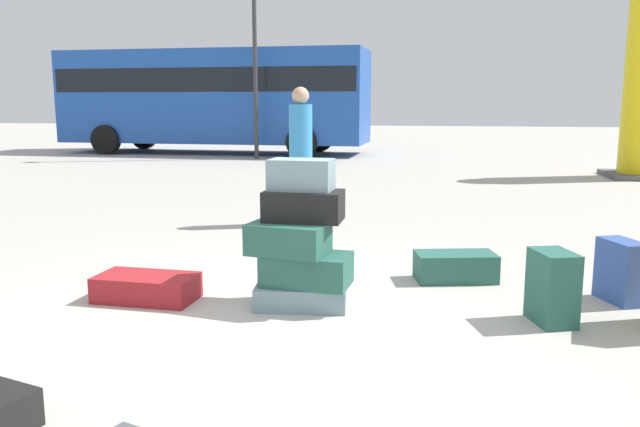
{
  "coord_description": "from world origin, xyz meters",
  "views": [
    {
      "loc": [
        1.25,
        -4.44,
        1.58
      ],
      "look_at": [
        0.22,
        1.07,
        0.61
      ],
      "focal_mm": 35.86,
      "sensor_mm": 36.0,
      "label": 1
    }
  ],
  "objects_px": {
    "suitcase_maroon_left_side": "(147,288)",
    "person_bearded_onlooker": "(301,143)",
    "suitcase_navy_white_trunk": "(621,271)",
    "suitcase_teal_foreground_near": "(455,267)",
    "suitcase_tower": "(301,243)",
    "parked_bus": "(215,94)",
    "suitcase_teal_behind_tower": "(552,287)"
  },
  "relations": [
    {
      "from": "suitcase_tower",
      "to": "parked_bus",
      "type": "bearing_deg",
      "value": 112.21
    },
    {
      "from": "suitcase_maroon_left_side",
      "to": "person_bearded_onlooker",
      "type": "xyz_separation_m",
      "value": [
        0.54,
        3.41,
        0.96
      ]
    },
    {
      "from": "person_bearded_onlooker",
      "to": "suitcase_teal_behind_tower",
      "type": "bearing_deg",
      "value": 30.85
    },
    {
      "from": "suitcase_maroon_left_side",
      "to": "person_bearded_onlooker",
      "type": "bearing_deg",
      "value": 83.0
    },
    {
      "from": "suitcase_tower",
      "to": "suitcase_teal_behind_tower",
      "type": "distance_m",
      "value": 1.9
    },
    {
      "from": "suitcase_navy_white_trunk",
      "to": "suitcase_teal_foreground_near",
      "type": "relative_size",
      "value": 0.71
    },
    {
      "from": "suitcase_navy_white_trunk",
      "to": "parked_bus",
      "type": "relative_size",
      "value": 0.05
    },
    {
      "from": "suitcase_maroon_left_side",
      "to": "person_bearded_onlooker",
      "type": "height_order",
      "value": "person_bearded_onlooker"
    },
    {
      "from": "suitcase_teal_foreground_near",
      "to": "suitcase_navy_white_trunk",
      "type": "bearing_deg",
      "value": -30.19
    },
    {
      "from": "suitcase_tower",
      "to": "suitcase_teal_foreground_near",
      "type": "height_order",
      "value": "suitcase_tower"
    },
    {
      "from": "suitcase_tower",
      "to": "suitcase_maroon_left_side",
      "type": "distance_m",
      "value": 1.32
    },
    {
      "from": "suitcase_tower",
      "to": "person_bearded_onlooker",
      "type": "xyz_separation_m",
      "value": [
        -0.72,
        3.3,
        0.56
      ]
    },
    {
      "from": "suitcase_tower",
      "to": "suitcase_teal_foreground_near",
      "type": "relative_size",
      "value": 1.62
    },
    {
      "from": "suitcase_navy_white_trunk",
      "to": "person_bearded_onlooker",
      "type": "bearing_deg",
      "value": 117.17
    },
    {
      "from": "suitcase_navy_white_trunk",
      "to": "suitcase_maroon_left_side",
      "type": "xyz_separation_m",
      "value": [
        -3.76,
        -0.67,
        -0.15
      ]
    },
    {
      "from": "suitcase_tower",
      "to": "suitcase_teal_foreground_near",
      "type": "bearing_deg",
      "value": 37.81
    },
    {
      "from": "suitcase_teal_behind_tower",
      "to": "parked_bus",
      "type": "distance_m",
      "value": 16.69
    },
    {
      "from": "suitcase_navy_white_trunk",
      "to": "person_bearded_onlooker",
      "type": "distance_m",
      "value": 4.32
    },
    {
      "from": "parked_bus",
      "to": "suitcase_teal_foreground_near",
      "type": "bearing_deg",
      "value": -61.2
    },
    {
      "from": "parked_bus",
      "to": "suitcase_tower",
      "type": "bearing_deg",
      "value": -66.73
    },
    {
      "from": "suitcase_tower",
      "to": "person_bearded_onlooker",
      "type": "bearing_deg",
      "value": 102.31
    },
    {
      "from": "suitcase_navy_white_trunk",
      "to": "suitcase_maroon_left_side",
      "type": "distance_m",
      "value": 3.83
    },
    {
      "from": "parked_bus",
      "to": "suitcase_navy_white_trunk",
      "type": "bearing_deg",
      "value": -57.83
    },
    {
      "from": "person_bearded_onlooker",
      "to": "parked_bus",
      "type": "xyz_separation_m",
      "value": [
        -5.23,
        11.28,
        0.77
      ]
    },
    {
      "from": "suitcase_tower",
      "to": "suitcase_maroon_left_side",
      "type": "height_order",
      "value": "suitcase_tower"
    },
    {
      "from": "suitcase_maroon_left_side",
      "to": "suitcase_teal_behind_tower",
      "type": "bearing_deg",
      "value": 2.55
    },
    {
      "from": "suitcase_teal_behind_tower",
      "to": "person_bearded_onlooker",
      "type": "bearing_deg",
      "value": 109.58
    },
    {
      "from": "suitcase_teal_foreground_near",
      "to": "person_bearded_onlooker",
      "type": "bearing_deg",
      "value": 115.91
    },
    {
      "from": "suitcase_teal_foreground_near",
      "to": "suitcase_teal_behind_tower",
      "type": "relative_size",
      "value": 1.33
    },
    {
      "from": "suitcase_navy_white_trunk",
      "to": "person_bearded_onlooker",
      "type": "xyz_separation_m",
      "value": [
        -3.23,
        2.75,
        0.81
      ]
    },
    {
      "from": "person_bearded_onlooker",
      "to": "suitcase_teal_foreground_near",
      "type": "bearing_deg",
      "value": 32.67
    },
    {
      "from": "suitcase_navy_white_trunk",
      "to": "suitcase_teal_behind_tower",
      "type": "relative_size",
      "value": 0.94
    }
  ]
}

